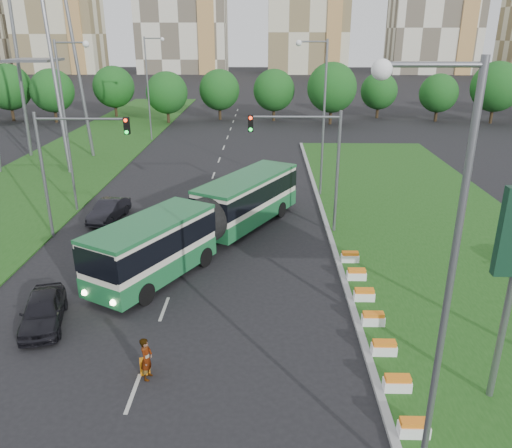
{
  "coord_description": "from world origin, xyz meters",
  "views": [
    {
      "loc": [
        1.81,
        -20.8,
        12.42
      ],
      "look_at": [
        1.33,
        4.71,
        2.6
      ],
      "focal_mm": 35.0,
      "sensor_mm": 36.0,
      "label": 1
    }
  ],
  "objects_px": {
    "pedestrian": "(147,359)",
    "traffic_mast_left": "(67,156)",
    "articulated_bus": "(204,218)",
    "car_left_near": "(43,310)",
    "car_left_far": "(109,210)",
    "shopping_trolley": "(145,366)",
    "traffic_mast_median": "(313,153)"
  },
  "relations": [
    {
      "from": "pedestrian",
      "to": "traffic_mast_left",
      "type": "bearing_deg",
      "value": 36.11
    },
    {
      "from": "car_left_far",
      "to": "pedestrian",
      "type": "relative_size",
      "value": 2.46
    },
    {
      "from": "articulated_bus",
      "to": "shopping_trolley",
      "type": "bearing_deg",
      "value": -65.05
    },
    {
      "from": "traffic_mast_left",
      "to": "car_left_near",
      "type": "xyz_separation_m",
      "value": [
        2.22,
        -10.45,
        -4.62
      ]
    },
    {
      "from": "pedestrian",
      "to": "shopping_trolley",
      "type": "relative_size",
      "value": 2.77
    },
    {
      "from": "traffic_mast_median",
      "to": "traffic_mast_left",
      "type": "relative_size",
      "value": 1.0
    },
    {
      "from": "traffic_mast_left",
      "to": "car_left_far",
      "type": "bearing_deg",
      "value": 68.91
    },
    {
      "from": "traffic_mast_left",
      "to": "pedestrian",
      "type": "bearing_deg",
      "value": -61.24
    },
    {
      "from": "articulated_bus",
      "to": "car_left_far",
      "type": "height_order",
      "value": "articulated_bus"
    },
    {
      "from": "car_left_far",
      "to": "traffic_mast_left",
      "type": "bearing_deg",
      "value": -102.54
    },
    {
      "from": "car_left_near",
      "to": "pedestrian",
      "type": "distance_m",
      "value": 6.63
    },
    {
      "from": "car_left_near",
      "to": "shopping_trolley",
      "type": "relative_size",
      "value": 6.77
    },
    {
      "from": "pedestrian",
      "to": "shopping_trolley",
      "type": "bearing_deg",
      "value": 39.52
    },
    {
      "from": "traffic_mast_left",
      "to": "shopping_trolley",
      "type": "relative_size",
      "value": 12.63
    },
    {
      "from": "car_left_far",
      "to": "shopping_trolley",
      "type": "distance_m",
      "value": 18.09
    },
    {
      "from": "articulated_bus",
      "to": "shopping_trolley",
      "type": "distance_m",
      "value": 12.6
    },
    {
      "from": "articulated_bus",
      "to": "pedestrian",
      "type": "height_order",
      "value": "articulated_bus"
    },
    {
      "from": "car_left_near",
      "to": "articulated_bus",
      "type": "bearing_deg",
      "value": 40.85
    },
    {
      "from": "car_left_near",
      "to": "traffic_mast_median",
      "type": "bearing_deg",
      "value": 26.79
    },
    {
      "from": "traffic_mast_median",
      "to": "traffic_mast_left",
      "type": "height_order",
      "value": "same"
    },
    {
      "from": "traffic_mast_left",
      "to": "articulated_bus",
      "type": "bearing_deg",
      "value": -9.08
    },
    {
      "from": "car_left_far",
      "to": "pedestrian",
      "type": "xyz_separation_m",
      "value": [
        6.55,
        -17.21,
        0.17
      ]
    },
    {
      "from": "shopping_trolley",
      "to": "car_left_near",
      "type": "bearing_deg",
      "value": 131.93
    },
    {
      "from": "traffic_mast_left",
      "to": "articulated_bus",
      "type": "relative_size",
      "value": 0.44
    },
    {
      "from": "traffic_mast_median",
      "to": "car_left_near",
      "type": "bearing_deg",
      "value": -138.48
    },
    {
      "from": "articulated_bus",
      "to": "car_left_near",
      "type": "bearing_deg",
      "value": -95.4
    },
    {
      "from": "car_left_near",
      "to": "car_left_far",
      "type": "height_order",
      "value": "car_left_near"
    },
    {
      "from": "articulated_bus",
      "to": "car_left_near",
      "type": "xyz_separation_m",
      "value": [
        -6.24,
        -9.1,
        -1.1
      ]
    },
    {
      "from": "car_left_far",
      "to": "shopping_trolley",
      "type": "height_order",
      "value": "car_left_far"
    },
    {
      "from": "traffic_mast_median",
      "to": "articulated_bus",
      "type": "height_order",
      "value": "traffic_mast_median"
    },
    {
      "from": "traffic_mast_median",
      "to": "traffic_mast_left",
      "type": "bearing_deg",
      "value": -176.23
    },
    {
      "from": "traffic_mast_median",
      "to": "articulated_bus",
      "type": "xyz_separation_m",
      "value": [
        -6.7,
        -2.35,
        -3.52
      ]
    }
  ]
}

